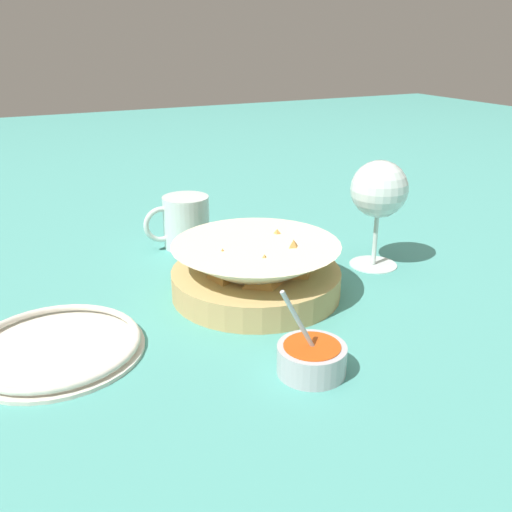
# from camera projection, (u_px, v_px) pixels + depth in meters

# --- Properties ---
(ground_plane) EXTENTS (4.00, 4.00, 0.00)m
(ground_plane) POSITION_uv_depth(u_px,v_px,m) (275.00, 283.00, 0.83)
(ground_plane) COLOR teal
(food_basket) EXTENTS (0.23, 0.23, 0.09)m
(food_basket) POSITION_uv_depth(u_px,v_px,m) (257.00, 272.00, 0.79)
(food_basket) COLOR tan
(food_basket) RESTS_ON ground_plane
(sauce_cup) EXTENTS (0.08, 0.08, 0.11)m
(sauce_cup) POSITION_uv_depth(u_px,v_px,m) (312.00, 357.00, 0.61)
(sauce_cup) COLOR #B7B7BC
(sauce_cup) RESTS_ON ground_plane
(wine_glass) EXTENTS (0.09, 0.09, 0.17)m
(wine_glass) POSITION_uv_depth(u_px,v_px,m) (379.00, 192.00, 0.85)
(wine_glass) COLOR silver
(wine_glass) RESTS_ON ground_plane
(beer_mug) EXTENTS (0.11, 0.08, 0.09)m
(beer_mug) POSITION_uv_depth(u_px,v_px,m) (186.00, 224.00, 0.96)
(beer_mug) COLOR silver
(beer_mug) RESTS_ON ground_plane
(side_plate) EXTENTS (0.20, 0.20, 0.01)m
(side_plate) POSITION_uv_depth(u_px,v_px,m) (55.00, 347.00, 0.65)
(side_plate) COLOR silver
(side_plate) RESTS_ON ground_plane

